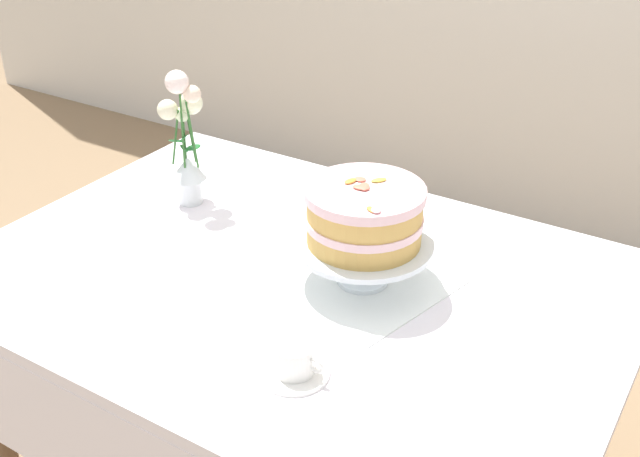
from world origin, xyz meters
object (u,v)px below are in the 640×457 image
object	(u,v)px
dining_table	(288,314)
layer_cake	(365,215)
teacup	(295,362)
cake_stand	(363,248)
flower_vase	(185,141)

from	to	relation	value
dining_table	layer_cake	xyz separation A→B (m)	(0.14, 0.07, 0.25)
dining_table	layer_cake	bearing A→B (deg)	27.22
dining_table	teacup	bearing A→B (deg)	-53.46
cake_stand	flower_vase	distance (m)	0.56
flower_vase	dining_table	bearing A→B (deg)	-22.19
flower_vase	teacup	xyz separation A→B (m)	(0.59, -0.41, -0.14)
cake_stand	layer_cake	xyz separation A→B (m)	(0.00, -0.00, 0.08)
cake_stand	flower_vase	size ratio (longest dim) A/B	0.83
layer_cake	dining_table	bearing A→B (deg)	-152.78
dining_table	layer_cake	distance (m)	0.30
dining_table	cake_stand	bearing A→B (deg)	27.23
layer_cake	teacup	bearing A→B (deg)	-82.48
dining_table	teacup	world-z (taller)	teacup
flower_vase	teacup	size ratio (longest dim) A/B	2.74
dining_table	flower_vase	world-z (taller)	flower_vase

